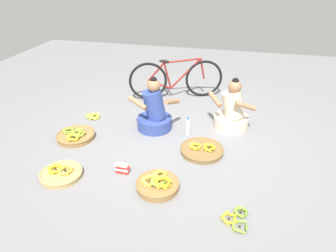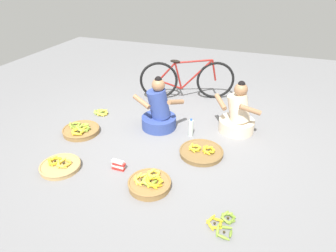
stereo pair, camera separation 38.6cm
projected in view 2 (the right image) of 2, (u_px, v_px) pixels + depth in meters
name	position (u px, v px, depth m)	size (l,w,h in m)	color
ground_plane	(173.00, 141.00, 4.20)	(10.00, 10.00, 0.00)	slate
vendor_woman_front	(159.00, 112.00, 4.41)	(0.71, 0.53, 0.82)	#334793
vendor_woman_behind	(237.00, 116.00, 4.33)	(0.71, 0.52, 0.79)	beige
bicycle_leaning	(187.00, 80.00, 5.32)	(1.61, 0.64, 0.73)	black
banana_basket_near_bicycle	(60.00, 166.00, 3.64)	(0.50, 0.50, 0.13)	tan
banana_basket_mid_right	(150.00, 183.00, 3.33)	(0.49, 0.49, 0.16)	olive
banana_basket_front_left	(201.00, 152.00, 3.90)	(0.58, 0.58, 0.13)	brown
banana_basket_back_right	(81.00, 130.00, 4.37)	(0.54, 0.54, 0.15)	olive
loose_bananas_front_right	(101.00, 112.00, 4.92)	(0.29, 0.24, 0.08)	yellow
loose_bananas_front_center	(223.00, 223.00, 2.87)	(0.29, 0.35, 0.08)	olive
water_bottle	(191.00, 128.00, 4.27)	(0.06, 0.06, 0.28)	silver
packet_carton_stack	(118.00, 165.00, 3.62)	(0.18, 0.07, 0.12)	red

